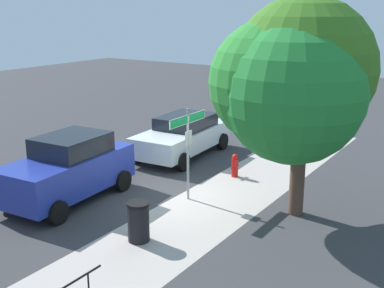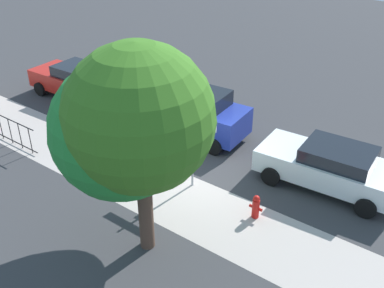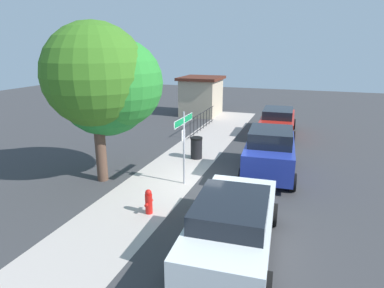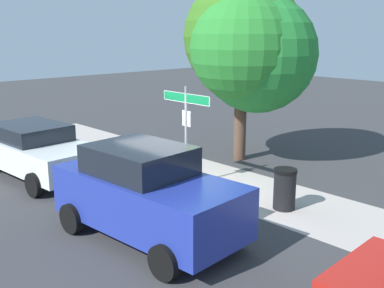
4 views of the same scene
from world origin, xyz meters
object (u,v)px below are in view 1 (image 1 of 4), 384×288
at_px(street_sign, 188,135).
at_px(fire_hydrant, 235,165).
at_px(car_white, 183,135).
at_px(car_blue, 68,169).
at_px(shade_tree, 292,81).
at_px(trash_bin, 138,222).

relative_size(street_sign, fire_hydrant, 3.47).
height_order(car_white, car_blue, car_blue).
distance_m(shade_tree, fire_hydrant, 4.75).
bearing_deg(street_sign, fire_hydrant, 175.44).
bearing_deg(street_sign, shade_tree, 96.67).
bearing_deg(fire_hydrant, trash_bin, 3.19).
bearing_deg(fire_hydrant, street_sign, -4.56).
bearing_deg(fire_hydrant, car_blue, -34.51).
bearing_deg(trash_bin, car_blue, -105.87).
bearing_deg(shade_tree, street_sign, -83.33).
bearing_deg(fire_hydrant, car_white, -111.05).
relative_size(shade_tree, trash_bin, 5.88).
bearing_deg(trash_bin, car_white, -154.31).
height_order(car_white, fire_hydrant, car_white).
bearing_deg(shade_tree, trash_bin, -36.49).
height_order(shade_tree, car_blue, shade_tree).
bearing_deg(car_white, car_blue, -6.06).
xyz_separation_m(shade_tree, car_white, (-3.23, -5.49, -2.87)).
distance_m(car_white, car_blue, 5.52).
distance_m(street_sign, car_blue, 3.58).
xyz_separation_m(shade_tree, fire_hydrant, (-2.15, -2.68, -3.28)).
height_order(shade_tree, car_white, shade_tree).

